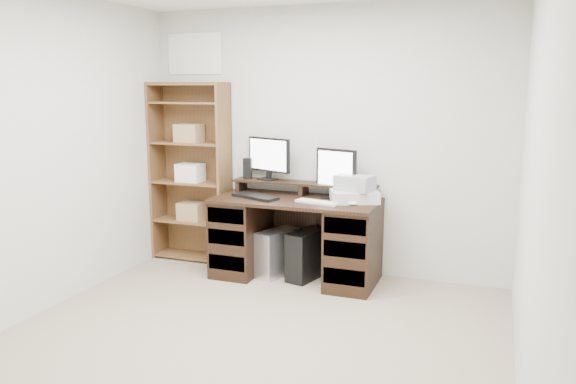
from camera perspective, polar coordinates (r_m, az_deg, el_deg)
The scene contains 14 objects.
room at distance 3.49m, azimuth -6.18°, elevation 2.29°, with size 3.54×4.04×2.54m.
desk at distance 5.20m, azimuth 0.83°, elevation -4.59°, with size 1.50×0.70×0.75m.
riser_shelf at distance 5.29m, azimuth 1.60°, elevation 0.71°, with size 1.40×0.22×0.12m.
monitor_wide at distance 5.40m, azimuth -1.96°, elevation 3.64°, with size 0.49×0.22×0.41m.
monitor_small at distance 5.12m, azimuth 4.89°, elevation 2.09°, with size 0.40×0.21×0.45m.
speaker at distance 5.51m, azimuth -4.12°, elevation 2.42°, with size 0.08×0.08×0.20m, color black.
keyboard_black at distance 5.16m, azimuth -3.36°, elevation -0.47°, with size 0.47×0.16×0.03m, color black.
keyboard_white at distance 4.92m, azimuth 3.02°, elevation -1.04°, with size 0.40×0.12×0.02m, color white.
mouse at distance 4.86m, azimuth 6.56°, elevation -1.15°, with size 0.09×0.06×0.03m, color white.
printer at distance 5.00m, azimuth 6.76°, elevation -0.43°, with size 0.41×0.30×0.10m, color beige.
basket at distance 4.98m, azimuth 6.79°, elevation 0.91°, with size 0.32×0.23×0.14m, color #94989E.
tower_silver at distance 5.31m, azimuth -1.12°, elevation -6.20°, with size 0.19×0.44×0.44m, color silver.
tower_black at distance 5.23m, azimuth 1.93°, elevation -6.38°, with size 0.30×0.48×0.45m.
bookshelf at distance 5.78m, azimuth -9.77°, elevation 2.16°, with size 0.80×0.30×1.80m.
Camera 1 is at (1.56, -3.08, 1.75)m, focal length 35.00 mm.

